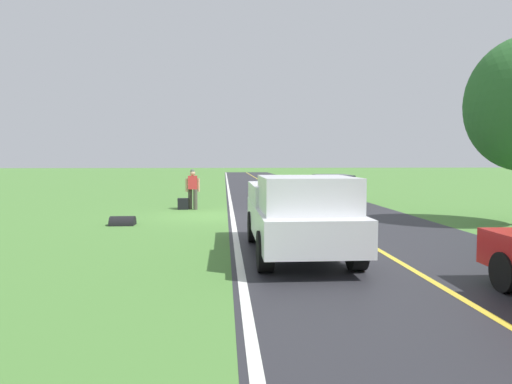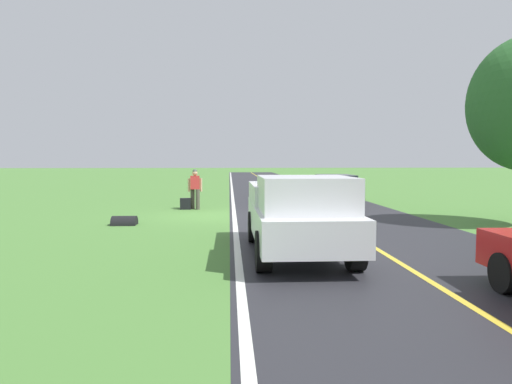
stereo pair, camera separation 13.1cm
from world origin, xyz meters
name	(u,v)px [view 1 (the left image)]	position (x,y,z in m)	size (l,w,h in m)	color
ground_plane	(210,216)	(0.00, 0.00, 0.00)	(200.00, 200.00, 0.00)	#4C7F38
road_surface	(319,215)	(-4.23, 0.00, 0.00)	(7.12, 120.00, 0.00)	#28282D
lane_edge_line	(232,216)	(-0.86, 0.00, 0.01)	(0.16, 117.60, 0.00)	silver
lane_centre_line	(319,215)	(-4.23, 0.00, 0.01)	(0.14, 117.60, 0.00)	gold
hitchhiker_walking	(193,187)	(0.82, -2.42, 0.98)	(0.62, 0.51, 1.75)	#4C473D
suitcase_carried	(183,204)	(1.23, -2.31, 0.25)	(0.20, 0.46, 0.50)	black
pickup_truck_passing	(299,213)	(-2.22, 7.60, 0.97)	(2.11, 5.40, 1.82)	silver
sedan_near_oncoming	(332,188)	(-5.91, -4.93, 0.75)	(1.97, 4.42, 1.41)	#66754C
drainage_culvert	(123,225)	(2.81, 2.33, 0.00)	(0.60, 0.60, 0.80)	black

